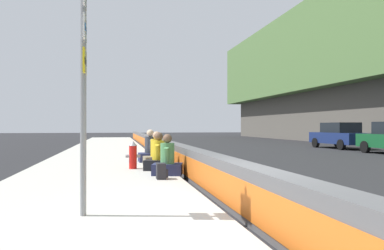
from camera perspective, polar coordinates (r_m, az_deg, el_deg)
name	(u,v)px	position (r m, az deg, el deg)	size (l,w,h in m)	color
ground_plane	(254,221)	(6.10, 9.43, -14.17)	(160.00, 160.00, 0.00)	#232326
sidewalk_strip	(77,225)	(5.73, -17.08, -14.37)	(80.00, 4.40, 0.14)	#B5B2A8
jersey_barrier	(254,194)	(6.01, 9.39, -10.25)	(76.00, 0.45, 0.85)	#545456
route_sign_post	(84,75)	(5.88, -16.11, 7.25)	(0.44, 0.09, 3.60)	gray
fire_hydrant	(133,154)	(11.93, -8.95, -4.43)	(0.26, 0.46, 0.88)	red
seated_person_foreground	(167,162)	(10.39, -3.75, -5.61)	(0.85, 0.94, 1.12)	#23284C
seated_person_middle	(159,158)	(11.53, -5.08, -5.02)	(0.90, 0.98, 1.15)	black
seated_person_rear	(156,155)	(12.77, -5.43, -4.54)	(0.76, 0.87, 1.16)	#706651
seated_person_far	(150,152)	(14.22, -6.35, -4.03)	(0.78, 0.89, 1.21)	#23284C
backpack	(161,171)	(9.56, -4.67, -7.02)	(0.32, 0.28, 0.40)	#232328
parked_car_fourth	(340,135)	(26.58, 21.50, -1.48)	(4.55, 2.05, 1.71)	navy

